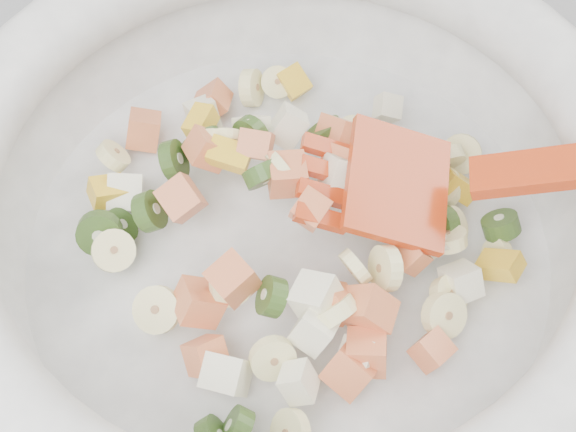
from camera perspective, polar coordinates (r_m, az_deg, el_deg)
mixing_bowl at (r=0.46m, az=0.10°, el=0.95°), size 0.47×0.43×0.16m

